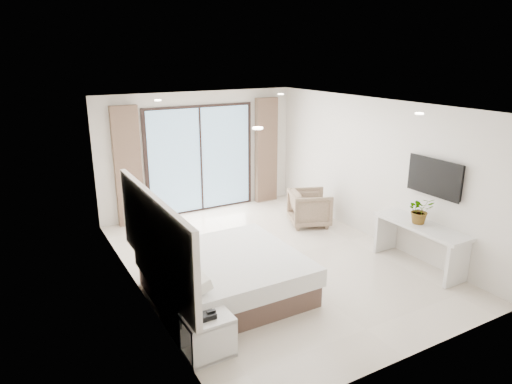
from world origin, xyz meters
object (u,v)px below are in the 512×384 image
armchair (310,206)px  bed (225,276)px  nightstand (208,335)px  console_desk (420,235)px

armchair → bed: bearing=143.4°
bed → nightstand: bearing=-124.0°
nightstand → armchair: (3.62, 2.95, 0.15)m
nightstand → console_desk: console_desk is taller
bed → nightstand: 1.42m
armchair → console_desk: bearing=-148.9°
nightstand → armchair: bearing=38.2°
nightstand → console_desk: 4.09m
nightstand → armchair: armchair is taller
nightstand → armchair: size_ratio=0.70×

